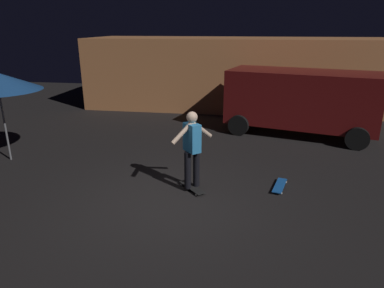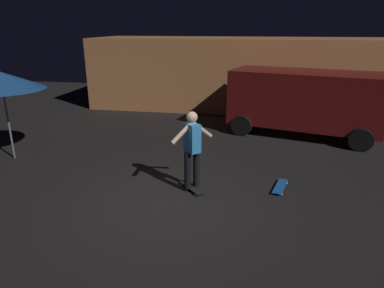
{
  "view_description": "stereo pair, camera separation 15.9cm",
  "coord_description": "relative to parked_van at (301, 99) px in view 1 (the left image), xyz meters",
  "views": [
    {
      "loc": [
        1.5,
        -6.11,
        3.39
      ],
      "look_at": [
        0.41,
        0.64,
        1.05
      ],
      "focal_mm": 32.55,
      "sensor_mm": 36.0,
      "label": 1
    },
    {
      "loc": [
        1.65,
        -6.08,
        3.39
      ],
      "look_at": [
        0.41,
        0.64,
        1.05
      ],
      "focal_mm": 32.55,
      "sensor_mm": 36.0,
      "label": 2
    }
  ],
  "objects": [
    {
      "name": "low_building",
      "position": [
        -2.25,
        3.84,
        0.29
      ],
      "size": [
        12.47,
        3.62,
        2.89
      ],
      "color": "#C67A47",
      "rests_on": "ground_plane"
    },
    {
      "name": "skater",
      "position": [
        -2.81,
        -4.69,
        -0.12
      ],
      "size": [
        0.79,
        0.72,
        1.67
      ],
      "color": "black",
      "rests_on": "skateboard_ridden"
    },
    {
      "name": "parked_van",
      "position": [
        0.0,
        0.0,
        0.0
      ],
      "size": [
        4.93,
        3.18,
        2.03
      ],
      "color": "maroon",
      "rests_on": "ground_plane"
    },
    {
      "name": "skateboard_spare",
      "position": [
        -0.92,
        -4.3,
        -1.11
      ],
      "size": [
        0.39,
        0.81,
        0.07
      ],
      "color": "#1959B2",
      "rests_on": "ground_plane"
    },
    {
      "name": "ground_plane",
      "position": [
        -3.22,
        -5.33,
        -1.16
      ],
      "size": [
        28.0,
        28.0,
        0.0
      ],
      "primitive_type": "plane",
      "color": "black"
    },
    {
      "name": "skateboard_ridden",
      "position": [
        -2.81,
        -4.69,
        -1.11
      ],
      "size": [
        0.67,
        0.72,
        0.07
      ],
      "color": "black",
      "rests_on": "ground_plane"
    }
  ]
}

